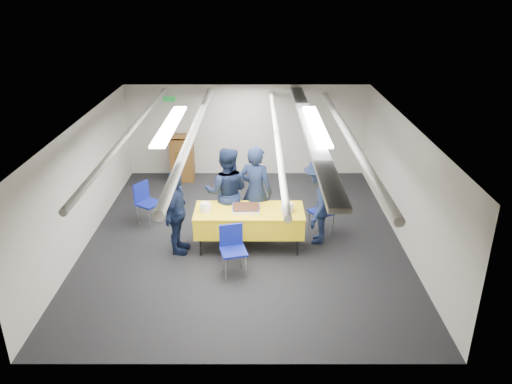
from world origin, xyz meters
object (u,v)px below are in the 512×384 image
(sheet_cake, at_px, (246,208))
(podium, at_px, (182,157))
(sailor_b, at_px, (227,193))
(serving_table, at_px, (249,220))
(chair_right, at_px, (325,207))
(sailor_c, at_px, (176,213))
(chair_near, at_px, (232,245))
(sailor_d, at_px, (319,201))
(sailor_a, at_px, (256,192))
(chair_left, at_px, (145,199))

(sheet_cake, xyz_separation_m, podium, (-1.65, 3.45, -0.20))
(podium, bearing_deg, sailor_b, -66.44)
(serving_table, distance_m, chair_right, 1.62)
(podium, height_order, sailor_c, sailor_c)
(chair_near, relative_size, sailor_d, 0.52)
(chair_near, height_order, sailor_a, sailor_a)
(podium, height_order, chair_right, podium)
(podium, bearing_deg, chair_right, -41.15)
(podium, xyz_separation_m, sailor_d, (3.01, -3.19, 0.22))
(sheet_cake, distance_m, sailor_b, 0.66)
(serving_table, relative_size, podium, 1.60)
(sailor_a, bearing_deg, chair_right, -151.67)
(chair_left, distance_m, sailor_d, 3.54)
(chair_left, bearing_deg, podium, 79.83)
(chair_right, height_order, sailor_a, sailor_a)
(chair_right, xyz_separation_m, sailor_b, (-1.92, -0.13, 0.37))
(serving_table, xyz_separation_m, sheet_cake, (-0.06, -0.02, 0.25))
(chair_near, relative_size, chair_right, 1.00)
(serving_table, xyz_separation_m, sailor_b, (-0.43, 0.51, 0.34))
(chair_left, bearing_deg, chair_right, -6.27)
(sailor_c, bearing_deg, sailor_b, -43.03)
(sailor_b, relative_size, sailor_c, 1.13)
(podium, distance_m, chair_near, 4.53)
(serving_table, distance_m, sailor_b, 0.75)
(chair_near, xyz_separation_m, sailor_a, (0.39, 1.37, 0.39))
(chair_right, distance_m, sailor_a, 1.43)
(sheet_cake, xyz_separation_m, chair_right, (1.55, 0.66, -0.28))
(podium, bearing_deg, sailor_d, -46.65)
(sailor_b, bearing_deg, sailor_a, -177.90)
(sailor_c, relative_size, sailor_d, 0.95)
(chair_near, distance_m, sailor_a, 1.48)
(sailor_a, relative_size, sailor_c, 1.16)
(podium, distance_m, sailor_a, 3.46)
(chair_left, relative_size, sailor_a, 0.47)
(sheet_cake, relative_size, podium, 0.41)
(chair_near, height_order, chair_right, same)
(sheet_cake, bearing_deg, chair_near, -104.35)
(serving_table, height_order, podium, podium)
(sailor_c, bearing_deg, sheet_cake, -74.10)
(sheet_cake, relative_size, chair_near, 0.59)
(chair_left, height_order, sailor_a, sailor_a)
(podium, height_order, sailor_a, sailor_a)
(chair_right, distance_m, sailor_d, 0.53)
(sheet_cake, height_order, sailor_c, sailor_c)
(sheet_cake, distance_m, chair_right, 1.70)
(serving_table, xyz_separation_m, chair_near, (-0.27, -0.87, -0.03))
(serving_table, distance_m, sailor_d, 1.35)
(podium, bearing_deg, serving_table, -63.58)
(chair_left, xyz_separation_m, sailor_b, (1.70, -0.52, 0.37))
(chair_left, height_order, sailor_b, sailor_b)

